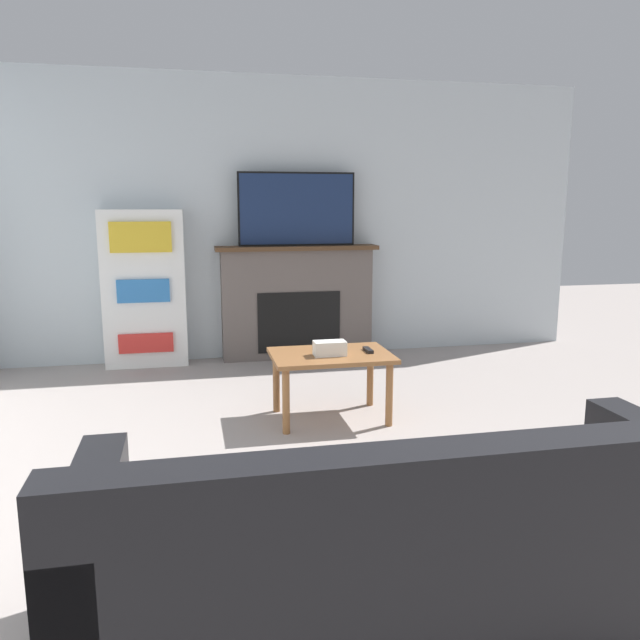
{
  "coord_description": "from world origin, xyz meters",
  "views": [
    {
      "loc": [
        -0.78,
        -1.33,
        1.51
      ],
      "look_at": [
        0.09,
        2.78,
        0.72
      ],
      "focal_mm": 35.0,
      "sensor_mm": 36.0,
      "label": 1
    }
  ],
  "objects_px": {
    "couch": "(413,561)",
    "coffee_table": "(331,363)",
    "tv": "(297,209)",
    "fireplace": "(297,302)",
    "bookshelf": "(144,289)"
  },
  "relations": [
    {
      "from": "couch",
      "to": "coffee_table",
      "type": "relative_size",
      "value": 2.75
    },
    {
      "from": "tv",
      "to": "coffee_table",
      "type": "xyz_separation_m",
      "value": [
        -0.08,
        -1.82,
        -1.05
      ]
    },
    {
      "from": "fireplace",
      "to": "coffee_table",
      "type": "height_order",
      "value": "fireplace"
    },
    {
      "from": "couch",
      "to": "coffee_table",
      "type": "distance_m",
      "value": 2.28
    },
    {
      "from": "couch",
      "to": "bookshelf",
      "type": "height_order",
      "value": "bookshelf"
    },
    {
      "from": "fireplace",
      "to": "bookshelf",
      "type": "height_order",
      "value": "bookshelf"
    },
    {
      "from": "couch",
      "to": "coffee_table",
      "type": "xyz_separation_m",
      "value": [
        0.23,
        2.26,
        0.12
      ]
    },
    {
      "from": "fireplace",
      "to": "bookshelf",
      "type": "distance_m",
      "value": 1.45
    },
    {
      "from": "tv",
      "to": "fireplace",
      "type": "bearing_deg",
      "value": 90.0
    },
    {
      "from": "tv",
      "to": "couch",
      "type": "height_order",
      "value": "tv"
    },
    {
      "from": "tv",
      "to": "bookshelf",
      "type": "relative_size",
      "value": 0.77
    },
    {
      "from": "coffee_table",
      "to": "bookshelf",
      "type": "xyz_separation_m",
      "value": [
        -1.36,
        1.82,
        0.33
      ]
    },
    {
      "from": "fireplace",
      "to": "couch",
      "type": "distance_m",
      "value": 4.12
    },
    {
      "from": "fireplace",
      "to": "tv",
      "type": "relative_size",
      "value": 1.4
    },
    {
      "from": "bookshelf",
      "to": "fireplace",
      "type": "bearing_deg",
      "value": 0.88
    }
  ]
}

